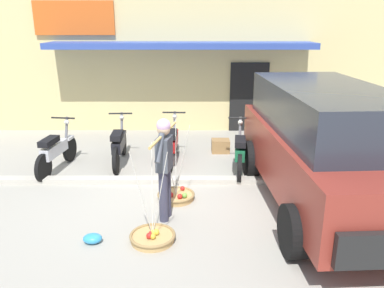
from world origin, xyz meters
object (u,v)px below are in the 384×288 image
at_px(fruit_basket_right_side, 154,236).
at_px(plastic_litter_bag, 93,238).
at_px(motorcycle_nearest_shop, 57,151).
at_px(parked_truck, 327,145).
at_px(motorcycle_end_of_row, 241,151).
at_px(fruit_vendor, 165,163).
at_px(motorcycle_third_in_row, 174,144).
at_px(motorcycle_second_in_row, 120,145).
at_px(fruit_basket_left_side, 177,195).
at_px(wooden_crate, 222,146).

xyz_separation_m(fruit_basket_right_side, plastic_litter_bag, (-0.88, -0.05, -0.00)).
distance_m(motorcycle_nearest_shop, parked_truck, 5.48).
bearing_deg(motorcycle_nearest_shop, motorcycle_end_of_row, -0.19).
bearing_deg(fruit_vendor, plastic_litter_bag, -143.74).
bearing_deg(motorcycle_third_in_row, motorcycle_second_in_row, -175.20).
height_order(motorcycle_nearest_shop, motorcycle_end_of_row, same).
distance_m(fruit_basket_left_side, motorcycle_third_in_row, 1.98).
relative_size(parked_truck, wooden_crate, 11.13).
height_order(motorcycle_second_in_row, motorcycle_end_of_row, same).
height_order(fruit_vendor, motorcycle_end_of_row, fruit_vendor).
relative_size(motorcycle_end_of_row, plastic_litter_bag, 6.49).
bearing_deg(parked_truck, motorcycle_end_of_row, 127.34).
distance_m(fruit_vendor, motorcycle_third_in_row, 2.69).
relative_size(fruit_vendor, plastic_litter_bag, 6.05).
height_order(fruit_basket_right_side, wooden_crate, fruit_basket_right_side).
bearing_deg(motorcycle_third_in_row, fruit_vendor, -89.88).
height_order(motorcycle_third_in_row, motorcycle_end_of_row, same).
distance_m(motorcycle_second_in_row, plastic_litter_bag, 3.32).
height_order(parked_truck, wooden_crate, parked_truck).
relative_size(fruit_basket_left_side, motorcycle_third_in_row, 0.80).
bearing_deg(motorcycle_nearest_shop, fruit_basket_left_side, -28.11).
distance_m(fruit_basket_left_side, plastic_litter_bag, 1.87).
distance_m(fruit_basket_right_side, parked_truck, 3.26).
bearing_deg(motorcycle_second_in_row, fruit_vendor, -64.61).
bearing_deg(motorcycle_end_of_row, parked_truck, -52.66).
xyz_separation_m(motorcycle_second_in_row, motorcycle_third_in_row, (1.20, 0.10, 0.00)).
xyz_separation_m(fruit_basket_right_side, motorcycle_third_in_row, (0.14, 3.35, 0.38)).
height_order(parked_truck, plastic_litter_bag, parked_truck).
bearing_deg(motorcycle_third_in_row, fruit_basket_right_side, -92.39).
bearing_deg(motorcycle_nearest_shop, wooden_crate, 19.19).
height_order(motorcycle_end_of_row, parked_truck, parked_truck).
xyz_separation_m(fruit_vendor, plastic_litter_bag, (-1.03, -0.75, -0.91)).
distance_m(fruit_basket_right_side, motorcycle_third_in_row, 3.37).
xyz_separation_m(fruit_vendor, motorcycle_nearest_shop, (-2.49, 2.11, -0.52)).
bearing_deg(motorcycle_second_in_row, motorcycle_nearest_shop, -161.40).
xyz_separation_m(fruit_basket_left_side, plastic_litter_bag, (-1.17, -1.45, -0.00)).
bearing_deg(fruit_basket_left_side, motorcycle_nearest_shop, 151.89).
relative_size(parked_truck, plastic_litter_bag, 17.49).
height_order(fruit_vendor, motorcycle_second_in_row, fruit_vendor).
height_order(fruit_basket_left_side, motorcycle_third_in_row, fruit_basket_left_side).
relative_size(plastic_litter_bag, wooden_crate, 0.64).
relative_size(motorcycle_second_in_row, motorcycle_end_of_row, 1.00).
distance_m(motorcycle_third_in_row, wooden_crate, 1.40).
bearing_deg(parked_truck, plastic_litter_bag, -161.79).
bearing_deg(plastic_litter_bag, fruit_vendor, 36.26).
distance_m(fruit_basket_right_side, wooden_crate, 4.28).
distance_m(motorcycle_end_of_row, wooden_crate, 1.35).
bearing_deg(motorcycle_end_of_row, motorcycle_nearest_shop, 179.81).
distance_m(motorcycle_nearest_shop, motorcycle_second_in_row, 1.35).
distance_m(motorcycle_third_in_row, plastic_litter_bag, 3.56).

